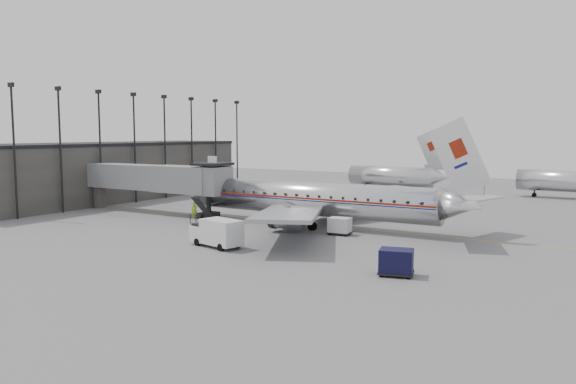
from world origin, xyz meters
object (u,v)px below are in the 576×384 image
(baggage_cart_navy, at_px, (396,262))
(baggage_cart_white, at_px, (340,226))
(ramp_worker, at_px, (195,210))
(service_van, at_px, (217,232))
(airliner, at_px, (314,199))

(baggage_cart_navy, distance_m, baggage_cart_white, 15.67)
(baggage_cart_navy, relative_size, ramp_worker, 1.43)
(baggage_cart_navy, height_order, ramp_worker, ramp_worker)
(service_van, bearing_deg, ramp_worker, 150.31)
(baggage_cart_white, distance_m, ramp_worker, 18.52)
(baggage_cart_navy, bearing_deg, baggage_cart_white, 116.00)
(baggage_cart_white, relative_size, ramp_worker, 1.18)
(baggage_cart_white, bearing_deg, service_van, -126.71)
(baggage_cart_white, height_order, ramp_worker, ramp_worker)
(ramp_worker, bearing_deg, baggage_cart_navy, -66.95)
(service_van, relative_size, ramp_worker, 2.88)
(airliner, bearing_deg, service_van, -98.10)
(ramp_worker, bearing_deg, service_van, -86.21)
(airliner, height_order, baggage_cart_white, airliner)
(service_van, xyz_separation_m, baggage_cart_white, (6.53, 10.60, -0.39))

